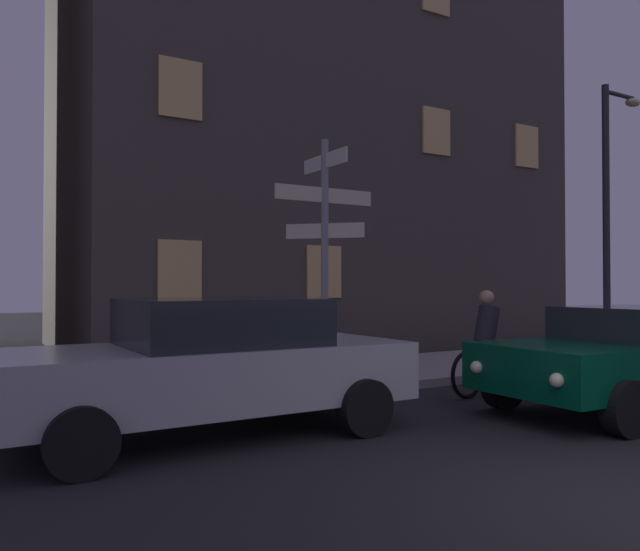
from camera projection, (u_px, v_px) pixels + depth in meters
sidewalk_kerb at (274, 381)px, 10.46m from camera, size 40.00×3.17×0.14m
signpost at (325, 237)px, 9.96m from camera, size 1.80×1.31×3.90m
street_lamp at (610, 196)px, 14.36m from camera, size 1.36×0.28×6.20m
car_far_trailing at (633, 355)px, 8.33m from camera, size 4.45×2.15×1.39m
car_near_right at (211, 364)px, 6.91m from camera, size 4.65×2.07×1.53m
cyclist at (489, 346)px, 9.47m from camera, size 1.82×0.37×1.61m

